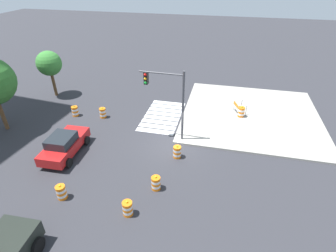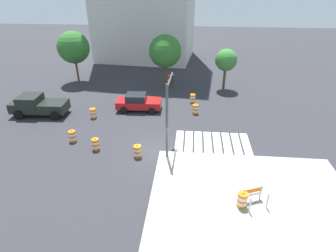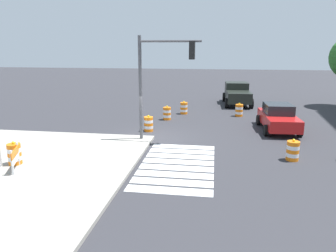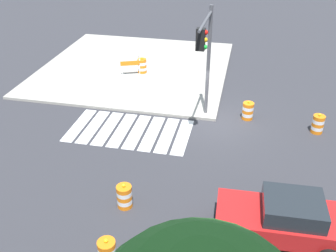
# 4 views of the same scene
# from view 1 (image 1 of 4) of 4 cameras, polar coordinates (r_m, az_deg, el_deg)

# --- Properties ---
(ground_plane) EXTENTS (120.00, 120.00, 0.00)m
(ground_plane) POSITION_cam_1_polar(r_m,az_deg,el_deg) (20.28, 1.02, -3.82)
(ground_plane) COLOR #2D2D33
(sidewalk_corner) EXTENTS (12.00, 12.00, 0.15)m
(sidewalk_corner) POSITION_cam_1_polar(r_m,az_deg,el_deg) (25.20, 17.46, 2.45)
(sidewalk_corner) COLOR #9E998E
(sidewalk_corner) RESTS_ON ground
(crosswalk_stripes) EXTENTS (5.85, 3.20, 0.02)m
(crosswalk_stripes) POSITION_cam_1_polar(r_m,az_deg,el_deg) (23.91, -1.19, 2.19)
(crosswalk_stripes) COLOR silver
(crosswalk_stripes) RESTS_ON ground
(sports_car) EXTENTS (4.37, 2.26, 1.63)m
(sports_car) POSITION_cam_1_polar(r_m,az_deg,el_deg) (20.18, -21.56, -3.76)
(sports_car) COLOR red
(sports_car) RESTS_ON ground
(traffic_barrel_near_corner) EXTENTS (0.56, 0.56, 1.02)m
(traffic_barrel_near_corner) POSITION_cam_1_polar(r_m,az_deg,el_deg) (24.21, -13.94, 2.79)
(traffic_barrel_near_corner) COLOR orange
(traffic_barrel_near_corner) RESTS_ON ground
(traffic_barrel_crosswalk_end) EXTENTS (0.56, 0.56, 1.02)m
(traffic_barrel_crosswalk_end) POSITION_cam_1_polar(r_m,az_deg,el_deg) (15.14, -8.74, -17.21)
(traffic_barrel_crosswalk_end) COLOR orange
(traffic_barrel_crosswalk_end) RESTS_ON ground
(traffic_barrel_median_near) EXTENTS (0.56, 0.56, 1.02)m
(traffic_barrel_median_near) POSITION_cam_1_polar(r_m,az_deg,el_deg) (16.33, -2.61, -12.24)
(traffic_barrel_median_near) COLOR orange
(traffic_barrel_median_near) RESTS_ON ground
(traffic_barrel_median_far) EXTENTS (0.56, 0.56, 1.02)m
(traffic_barrel_median_far) POSITION_cam_1_polar(r_m,az_deg,el_deg) (18.69, 1.99, -5.63)
(traffic_barrel_median_far) COLOR orange
(traffic_barrel_median_far) RESTS_ON ground
(traffic_barrel_far_curb) EXTENTS (0.56, 0.56, 1.02)m
(traffic_barrel_far_curb) POSITION_cam_1_polar(r_m,az_deg,el_deg) (25.21, -19.49, 3.05)
(traffic_barrel_far_curb) COLOR orange
(traffic_barrel_far_curb) RESTS_ON ground
(traffic_barrel_lane_center) EXTENTS (0.56, 0.56, 1.02)m
(traffic_barrel_lane_center) POSITION_cam_1_polar(r_m,az_deg,el_deg) (16.97, -22.10, -13.12)
(traffic_barrel_lane_center) COLOR orange
(traffic_barrel_lane_center) RESTS_ON ground
(traffic_barrel_on_sidewalk) EXTENTS (0.56, 0.56, 1.02)m
(traffic_barrel_on_sidewalk) POSITION_cam_1_polar(r_m,az_deg,el_deg) (24.23, 15.59, 2.97)
(traffic_barrel_on_sidewalk) COLOR orange
(traffic_barrel_on_sidewalk) RESTS_ON sidewalk_corner
(construction_barricade) EXTENTS (1.43, 1.17, 1.00)m
(construction_barricade) POSITION_cam_1_polar(r_m,az_deg,el_deg) (24.74, 14.91, 4.00)
(construction_barricade) COLOR silver
(construction_barricade) RESTS_ON sidewalk_corner
(traffic_light_pole) EXTENTS (0.47, 3.29, 5.50)m
(traffic_light_pole) POSITION_cam_1_polar(r_m,az_deg,el_deg) (18.94, -0.07, 7.15)
(traffic_light_pole) COLOR #4C4C51
(traffic_light_pole) RESTS_ON sidewalk_corner
(street_tree_streetside_mid) EXTENTS (2.43, 2.43, 4.64)m
(street_tree_streetside_mid) POSITION_cam_1_polar(r_m,az_deg,el_deg) (29.12, -24.37, 12.20)
(street_tree_streetside_mid) COLOR brown
(street_tree_streetside_mid) RESTS_ON ground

